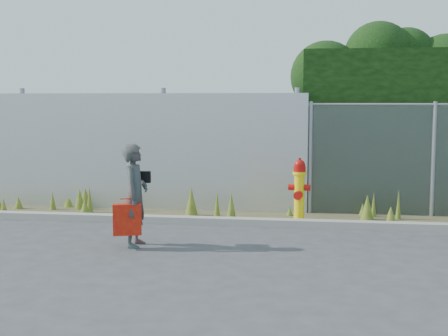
% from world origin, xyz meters
% --- Properties ---
extents(ground, '(80.00, 80.00, 0.00)m').
position_xyz_m(ground, '(0.00, 0.00, 0.00)').
color(ground, '#3C3C3F').
rests_on(ground, ground).
extents(curb, '(16.00, 0.22, 0.12)m').
position_xyz_m(curb, '(0.00, 1.80, 0.06)').
color(curb, gray).
rests_on(curb, ground).
extents(weed_strip, '(16.00, 1.33, 0.53)m').
position_xyz_m(weed_strip, '(0.14, 2.50, 0.14)').
color(weed_strip, '#4D472C').
rests_on(weed_strip, ground).
extents(corrugated_fence, '(8.50, 0.21, 2.30)m').
position_xyz_m(corrugated_fence, '(-3.25, 3.01, 1.10)').
color(corrugated_fence, '#B2B5B9').
rests_on(corrugated_fence, ground).
extents(fire_hydrant, '(0.37, 0.33, 1.11)m').
position_xyz_m(fire_hydrant, '(0.88, 2.17, 0.54)').
color(fire_hydrant, yellow).
rests_on(fire_hydrant, ground).
extents(woman, '(0.36, 0.54, 1.46)m').
position_xyz_m(woman, '(-1.39, 0.12, 0.73)').
color(woman, '#0F6057').
rests_on(woman, ground).
extents(red_tote_bag, '(0.40, 0.15, 0.52)m').
position_xyz_m(red_tote_bag, '(-1.46, -0.04, 0.42)').
color(red_tote_bag, red).
extents(black_shoulder_bag, '(0.22, 0.09, 0.17)m').
position_xyz_m(black_shoulder_bag, '(-1.33, 0.33, 0.97)').
color(black_shoulder_bag, black).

